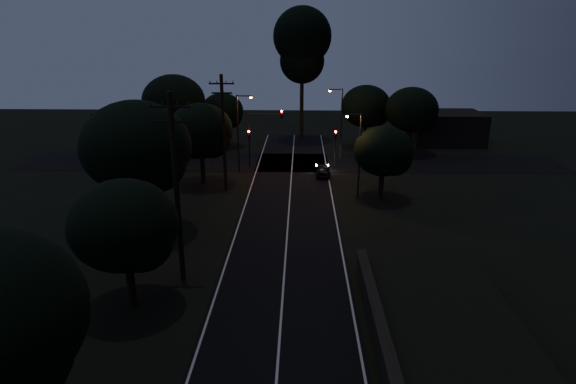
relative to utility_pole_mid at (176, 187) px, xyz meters
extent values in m
cube|color=black|center=(6.00, 7.00, -5.73)|extent=(8.00, 70.00, 0.02)
cube|color=black|center=(6.00, 27.00, -5.73)|extent=(60.00, 8.00, 0.02)
cube|color=beige|center=(6.00, 7.00, -5.71)|extent=(0.12, 70.00, 0.01)
cube|color=beige|center=(2.25, 7.00, -5.71)|extent=(0.12, 70.00, 0.01)
cube|color=beige|center=(9.75, 7.00, -5.71)|extent=(0.12, 70.00, 0.01)
cylinder|color=black|center=(0.00, 0.00, -0.24)|extent=(0.30, 0.30, 11.00)
cube|color=black|center=(0.00, 0.00, 4.46)|extent=(2.20, 0.12, 0.12)
cube|color=black|center=(0.00, 0.00, 3.66)|extent=(1.80, 0.12, 0.12)
cylinder|color=black|center=(0.00, 17.00, -0.49)|extent=(0.30, 0.30, 10.50)
cube|color=black|center=(0.00, 17.00, 3.96)|extent=(2.20, 0.12, 0.12)
cube|color=black|center=(0.00, 17.00, 3.16)|extent=(1.80, 0.12, 0.12)
sphere|color=black|center=(-1.82, -13.67, -0.76)|extent=(4.03, 4.03, 4.03)
cylinder|color=black|center=(-2.00, -3.00, -4.44)|extent=(0.44, 0.44, 2.60)
ellipsoid|color=black|center=(-2.00, -3.00, -1.07)|extent=(5.51, 5.51, 4.69)
sphere|color=black|center=(-1.03, -3.55, -1.62)|extent=(3.31, 3.31, 3.31)
cylinder|color=black|center=(-4.50, 7.00, -3.98)|extent=(0.44, 0.44, 3.52)
ellipsoid|color=black|center=(-4.50, 7.00, 0.64)|extent=(7.61, 7.61, 6.47)
sphere|color=black|center=(-3.17, 6.24, -0.12)|extent=(4.57, 4.57, 4.57)
cylinder|color=black|center=(-2.50, 19.00, -4.31)|extent=(0.44, 0.44, 2.86)
ellipsoid|color=black|center=(-2.50, 19.00, -0.59)|extent=(6.10, 6.10, 5.19)
sphere|color=black|center=(-1.43, 18.39, -1.20)|extent=(3.66, 3.66, 3.66)
cylinder|color=black|center=(-3.00, 35.00, -4.49)|extent=(0.44, 0.44, 2.49)
ellipsoid|color=black|center=(-3.00, 35.00, -1.25)|extent=(5.34, 5.34, 4.54)
sphere|color=black|center=(-2.07, 34.47, -1.78)|extent=(3.20, 3.20, 3.20)
cylinder|color=black|center=(-8.00, 31.00, -4.00)|extent=(0.44, 0.44, 3.48)
ellipsoid|color=black|center=(-8.00, 31.00, 0.49)|extent=(7.33, 7.33, 6.23)
sphere|color=black|center=(-6.72, 30.27, -0.24)|extent=(4.40, 4.40, 4.40)
cylinder|color=black|center=(15.00, 35.00, -4.31)|extent=(0.44, 0.44, 2.86)
ellipsoid|color=black|center=(15.00, 35.00, -0.57)|extent=(6.16, 6.16, 5.23)
sphere|color=black|center=(16.08, 34.38, -1.18)|extent=(3.70, 3.70, 3.70)
cylinder|color=black|center=(20.00, 32.00, -4.28)|extent=(0.44, 0.44, 2.91)
ellipsoid|color=black|center=(20.00, 32.00, -0.50)|extent=(6.21, 6.21, 5.28)
sphere|color=black|center=(21.09, 31.38, -1.12)|extent=(3.73, 3.73, 3.73)
cylinder|color=black|center=(14.00, 15.00, -4.54)|extent=(0.44, 0.44, 2.39)
ellipsoid|color=black|center=(14.00, 15.00, -1.45)|extent=(5.07, 5.07, 4.31)
sphere|color=black|center=(14.89, 14.49, -1.96)|extent=(3.04, 3.04, 3.04)
cylinder|color=black|center=(7.00, 40.00, -1.01)|extent=(0.50, 0.50, 9.47)
sphere|color=black|center=(7.00, 40.00, 7.69)|extent=(7.57, 7.57, 7.57)
sphere|color=black|center=(7.00, 40.00, 4.59)|extent=(5.85, 5.85, 5.85)
cube|color=black|center=(-14.00, 37.00, -3.54)|extent=(10.00, 8.00, 4.40)
cube|color=black|center=(26.00, 38.00, -3.74)|extent=(9.00, 7.00, 4.00)
cylinder|color=black|center=(1.40, 25.00, -4.14)|extent=(0.12, 0.12, 3.20)
cube|color=black|center=(1.40, 25.00, -2.09)|extent=(0.28, 0.22, 0.90)
sphere|color=#FF0705|center=(1.40, 24.87, -1.79)|extent=(0.22, 0.22, 0.22)
cylinder|color=black|center=(10.60, 25.00, -4.14)|extent=(0.12, 0.12, 3.20)
cube|color=black|center=(10.60, 25.00, -2.09)|extent=(0.28, 0.22, 0.90)
sphere|color=#FF0705|center=(10.60, 24.87, -1.79)|extent=(0.22, 0.22, 0.22)
cylinder|color=black|center=(1.40, 25.00, -3.24)|extent=(0.12, 0.12, 5.00)
cube|color=black|center=(4.90, 25.00, 0.06)|extent=(0.28, 0.22, 0.90)
sphere|color=#FF0705|center=(4.90, 24.87, 0.36)|extent=(0.22, 0.22, 0.22)
cube|color=black|center=(3.15, 25.00, 0.06)|extent=(3.50, 0.08, 0.08)
cylinder|color=black|center=(0.50, 23.00, -1.74)|extent=(0.16, 0.16, 8.00)
cube|color=black|center=(1.20, 23.00, 2.16)|extent=(1.40, 0.10, 0.10)
cube|color=black|center=(1.90, 23.00, 2.11)|extent=(0.35, 0.22, 0.12)
sphere|color=orange|center=(1.90, 23.00, 2.01)|extent=(0.26, 0.26, 0.26)
cylinder|color=black|center=(11.50, 29.00, -1.74)|extent=(0.16, 0.16, 8.00)
cube|color=black|center=(10.80, 29.00, 2.16)|extent=(1.40, 0.10, 0.10)
cube|color=black|center=(10.10, 29.00, 2.11)|extent=(0.35, 0.22, 0.12)
sphere|color=orange|center=(10.10, 29.00, 2.01)|extent=(0.26, 0.26, 0.26)
cylinder|color=black|center=(12.00, 15.00, -1.99)|extent=(0.16, 0.16, 7.50)
cube|color=black|center=(11.40, 15.00, 1.66)|extent=(1.20, 0.10, 0.10)
cube|color=black|center=(10.80, 15.00, 1.61)|extent=(0.35, 0.22, 0.12)
sphere|color=orange|center=(10.80, 15.00, 1.51)|extent=(0.26, 0.26, 0.26)
imported|color=black|center=(9.20, 21.92, -5.13)|extent=(1.45, 3.57, 1.21)
camera|label=1|loc=(6.94, -25.36, 8.23)|focal=30.00mm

